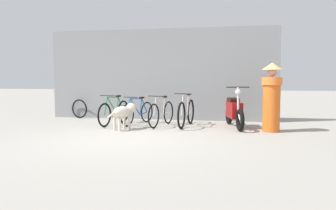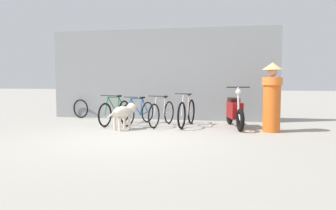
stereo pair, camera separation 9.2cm
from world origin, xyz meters
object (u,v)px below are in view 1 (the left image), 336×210
at_px(bicycle_1, 138,112).
at_px(bicycle_3, 186,113).
at_px(spare_tire_left, 79,109).
at_px(motorcycle, 234,111).
at_px(bicycle_2, 161,113).
at_px(bicycle_0, 114,112).
at_px(person_in_robes, 272,95).
at_px(stray_dog, 124,112).

distance_m(bicycle_1, bicycle_3, 1.42).
bearing_deg(spare_tire_left, motorcycle, -13.01).
distance_m(bicycle_1, bicycle_2, 0.76).
height_order(bicycle_0, bicycle_3, bicycle_3).
xyz_separation_m(bicycle_0, bicycle_3, (2.03, 0.05, 0.02)).
height_order(bicycle_3, spare_tire_left, bicycle_3).
bearing_deg(spare_tire_left, person_in_robes, -15.78).
relative_size(motorcycle, spare_tire_left, 2.97).
bearing_deg(motorcycle, spare_tire_left, -115.45).
relative_size(bicycle_1, bicycle_3, 0.88).
bearing_deg(spare_tire_left, bicycle_2, -21.69).
height_order(motorcycle, stray_dog, motorcycle).
xyz_separation_m(bicycle_2, person_in_robes, (2.82, -0.45, 0.54)).
bearing_deg(bicycle_0, bicycle_1, 116.33).
relative_size(bicycle_1, spare_tire_left, 2.45).
height_order(bicycle_2, person_in_robes, person_in_robes).
xyz_separation_m(bicycle_0, spare_tire_left, (-1.64, 1.19, -0.04)).
bearing_deg(stray_dog, bicycle_2, -22.58).
height_order(bicycle_0, motorcycle, motorcycle).
xyz_separation_m(motorcycle, spare_tire_left, (-4.94, 1.14, -0.12)).
distance_m(bicycle_3, motorcycle, 1.27).
height_order(bicycle_0, spare_tire_left, bicycle_0).
height_order(bicycle_2, stray_dog, bicycle_2).
relative_size(person_in_robes, spare_tire_left, 2.73).
height_order(bicycle_3, stray_dog, bicycle_3).
bearing_deg(stray_dog, bicycle_1, 18.94).
bearing_deg(bicycle_0, motorcycle, 100.81).
xyz_separation_m(bicycle_3, person_in_robes, (2.14, -0.50, 0.52)).
distance_m(bicycle_0, bicycle_1, 0.65).
bearing_deg(spare_tire_left, stray_dog, -42.05).
bearing_deg(stray_dog, spare_tire_left, 70.82).
bearing_deg(motorcycle, stray_dog, -85.46).
relative_size(bicycle_3, spare_tire_left, 2.79).
height_order(bicycle_1, person_in_robes, person_in_robes).
height_order(bicycle_0, bicycle_2, bicycle_0).
relative_size(bicycle_3, stray_dog, 1.69).
distance_m(bicycle_0, bicycle_2, 1.35).
bearing_deg(bicycle_3, spare_tire_left, -100.94).
bearing_deg(bicycle_1, bicycle_0, -55.00).
xyz_separation_m(motorcycle, person_in_robes, (0.88, -0.50, 0.46)).
height_order(bicycle_1, motorcycle, motorcycle).
xyz_separation_m(bicycle_1, bicycle_2, (0.73, -0.19, 0.02)).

